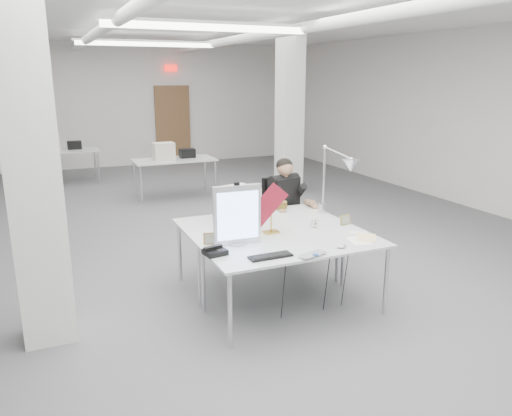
{
  "coord_description": "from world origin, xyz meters",
  "views": [
    {
      "loc": [
        -2.23,
        -6.64,
        2.37
      ],
      "look_at": [
        -0.2,
        -2.0,
        1.02
      ],
      "focal_mm": 35.0,
      "sensor_mm": 36.0,
      "label": 1
    }
  ],
  "objects": [
    {
      "name": "desk_clock",
      "position": [
        0.45,
        -2.1,
        0.81
      ],
      "size": [
        0.09,
        0.04,
        0.09
      ],
      "primitive_type": "cylinder",
      "rotation": [
        1.57,
        0.0,
        -0.08
      ],
      "color": "silver",
      "rests_on": "desk_main"
    },
    {
      "name": "keyboard",
      "position": [
        -0.39,
        -2.75,
        0.76
      ],
      "size": [
        0.41,
        0.14,
        0.02
      ],
      "primitive_type": "cube",
      "rotation": [
        0.0,
        0.0,
        0.01
      ],
      "color": "black",
      "rests_on": "desk_main"
    },
    {
      "name": "laptop",
      "position": [
        -0.01,
        -2.92,
        0.77
      ],
      "size": [
        0.32,
        0.25,
        0.02
      ],
      "primitive_type": "imported",
      "rotation": [
        0.0,
        0.0,
        0.25
      ],
      "color": "silver",
      "rests_on": "desk_main"
    },
    {
      "name": "office_chair",
      "position": [
        0.64,
        -0.95,
        0.54
      ],
      "size": [
        0.64,
        0.64,
        1.09
      ],
      "primitive_type": null,
      "rotation": [
        0.0,
        0.0,
        0.22
      ],
      "color": "black",
      "rests_on": "room_shell"
    },
    {
      "name": "desk_second",
      "position": [
        0.0,
        -1.6,
        0.74
      ],
      "size": [
        1.8,
        0.9,
        0.02
      ],
      "primitive_type": "cube",
      "color": "silver",
      "rests_on": "room_shell"
    },
    {
      "name": "bg_desk_a",
      "position": [
        0.2,
        3.0,
        0.74
      ],
      "size": [
        1.6,
        0.8,
        0.02
      ],
      "primitive_type": "cube",
      "color": "silver",
      "rests_on": "room_shell"
    },
    {
      "name": "monitor",
      "position": [
        -0.53,
        -2.28,
        1.05
      ],
      "size": [
        0.48,
        0.08,
        0.59
      ],
      "primitive_type": "cube",
      "rotation": [
        0.0,
        0.0,
        -0.07
      ],
      "color": "silver",
      "rests_on": "desk_main"
    },
    {
      "name": "mouse",
      "position": [
        0.35,
        -2.8,
        0.77
      ],
      "size": [
        0.1,
        0.07,
        0.04
      ],
      "primitive_type": "ellipsoid",
      "rotation": [
        0.0,
        0.0,
        0.05
      ],
      "color": "#B7B8BC",
      "rests_on": "desk_main"
    },
    {
      "name": "bg_desk_b",
      "position": [
        -1.8,
        5.2,
        0.74
      ],
      "size": [
        1.6,
        0.8,
        0.02
      ],
      "primitive_type": "cube",
      "color": "silver",
      "rests_on": "room_shell"
    },
    {
      "name": "architect_lamp",
      "position": [
        0.84,
        -1.87,
        1.22
      ],
      "size": [
        0.51,
        0.76,
        0.92
      ],
      "primitive_type": null,
      "rotation": [
        0.0,
        0.0,
        0.4
      ],
      "color": "silver",
      "rests_on": "desk_second"
    },
    {
      "name": "picture_frame_left",
      "position": [
        -0.77,
        -2.18,
        0.81
      ],
      "size": [
        0.15,
        0.08,
        0.12
      ],
      "primitive_type": "cube",
      "rotation": [
        -0.21,
        0.0,
        -0.28
      ],
      "color": "#AD794A",
      "rests_on": "desk_main"
    },
    {
      "name": "desk_main",
      "position": [
        0.0,
        -2.5,
        0.74
      ],
      "size": [
        1.8,
        0.9,
        0.02
      ],
      "primitive_type": "cube",
      "color": "silver",
      "rests_on": "room_shell"
    },
    {
      "name": "paper_stack_b",
      "position": [
        0.75,
        -2.64,
        0.76
      ],
      "size": [
        0.31,
        0.33,
        0.01
      ],
      "primitive_type": "cube",
      "rotation": [
        0.0,
        0.0,
        -0.6
      ],
      "color": "#EDD18D",
      "rests_on": "desk_main"
    },
    {
      "name": "picture_frame_right",
      "position": [
        0.82,
        -2.15,
        0.81
      ],
      "size": [
        0.14,
        0.05,
        0.11
      ],
      "primitive_type": "cube",
      "rotation": [
        -0.21,
        0.0,
        0.13
      ],
      "color": "#AB904A",
      "rests_on": "desk_main"
    },
    {
      "name": "paper_stack_c",
      "position": [
        0.77,
        -2.47,
        0.76
      ],
      "size": [
        0.23,
        0.21,
        0.01
      ],
      "primitive_type": "cube",
      "rotation": [
        0.0,
        0.0,
        -0.52
      ],
      "color": "silver",
      "rests_on": "desk_main"
    },
    {
      "name": "beige_monitor",
      "position": [
        -0.21,
        -1.49,
        0.95
      ],
      "size": [
        0.48,
        0.46,
        0.38
      ],
      "primitive_type": "cube",
      "rotation": [
        0.0,
        0.0,
        0.23
      ],
      "color": "beige",
      "rests_on": "desk_second"
    },
    {
      "name": "bankers_lamp",
      "position": [
        -0.07,
        -2.09,
        0.91
      ],
      "size": [
        0.3,
        0.2,
        0.31
      ],
      "primitive_type": null,
      "rotation": [
        0.0,
        0.0,
        -0.38
      ],
      "color": "gold",
      "rests_on": "desk_main"
    },
    {
      "name": "paper_stack_a",
      "position": [
        0.63,
        -2.68,
        0.76
      ],
      "size": [
        0.24,
        0.3,
        0.01
      ],
      "primitive_type": "cube",
      "rotation": [
        0.0,
        0.0,
        -0.22
      ],
      "color": "white",
      "rests_on": "desk_main"
    },
    {
      "name": "desk_phone",
      "position": [
        -0.83,
        -2.48,
        0.78
      ],
      "size": [
        0.22,
        0.21,
        0.05
      ],
      "primitive_type": "cube",
      "rotation": [
        0.0,
        0.0,
        0.16
      ],
      "color": "black",
      "rests_on": "desk_main"
    },
    {
      "name": "pennant",
      "position": [
        -0.24,
        -2.31,
        1.11
      ],
      "size": [
        0.44,
        0.16,
        0.49
      ],
      "primitive_type": "cube",
      "rotation": [
        0.0,
        -0.87,
        -0.32
      ],
      "color": "maroon",
      "rests_on": "monitor"
    },
    {
      "name": "room_shell",
      "position": [
        0.04,
        0.13,
        1.69
      ],
      "size": [
        10.04,
        14.04,
        3.24
      ],
      "color": "#535355",
      "rests_on": "ground"
    },
    {
      "name": "seated_person",
      "position": [
        0.64,
        -1.0,
        0.9
      ],
      "size": [
        0.54,
        0.62,
        0.8
      ],
      "primitive_type": null,
      "rotation": [
        0.0,
        0.0,
        0.22
      ],
      "color": "black",
      "rests_on": "office_chair"
    }
  ]
}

